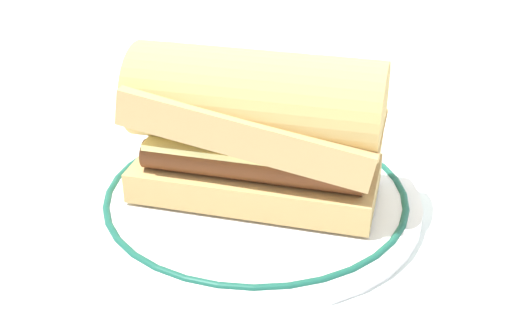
% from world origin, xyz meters
% --- Properties ---
extents(ground_plane, '(1.50, 1.50, 0.00)m').
position_xyz_m(ground_plane, '(0.00, 0.00, 0.00)').
color(ground_plane, white).
extents(plate, '(0.28, 0.28, 0.01)m').
position_xyz_m(plate, '(-0.01, 0.01, 0.01)').
color(plate, white).
rests_on(plate, ground_plane).
extents(sausage_sandwich, '(0.22, 0.12, 0.12)m').
position_xyz_m(sausage_sandwich, '(-0.01, 0.01, 0.08)').
color(sausage_sandwich, tan).
rests_on(sausage_sandwich, plate).
extents(salt_shaker, '(0.04, 0.04, 0.07)m').
position_xyz_m(salt_shaker, '(-0.03, 0.21, 0.04)').
color(salt_shaker, white).
rests_on(salt_shaker, ground_plane).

